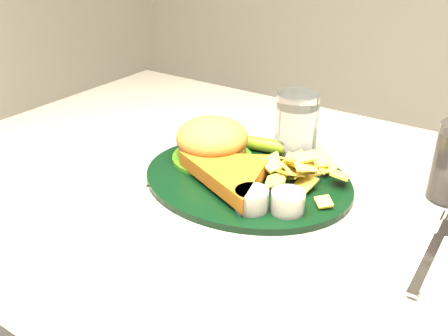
# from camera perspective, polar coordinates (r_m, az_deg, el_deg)

# --- Properties ---
(dinner_plate) EXTENTS (0.35, 0.30, 0.08)m
(dinner_plate) POSITION_cam_1_polar(r_m,az_deg,el_deg) (0.79, 2.68, 0.85)
(dinner_plate) COLOR black
(dinner_plate) RESTS_ON table
(water_glass) EXTENTS (0.08, 0.08, 0.12)m
(water_glass) POSITION_cam_1_polar(r_m,az_deg,el_deg) (0.88, 8.27, 4.81)
(water_glass) COLOR silver
(water_glass) RESTS_ON table
(fork_napkin) EXTENTS (0.14, 0.18, 0.01)m
(fork_napkin) POSITION_cam_1_polar(r_m,az_deg,el_deg) (0.68, 22.35, -9.56)
(fork_napkin) COLOR white
(fork_napkin) RESTS_ON table
(spoon) EXTENTS (0.04, 0.14, 0.01)m
(spoon) POSITION_cam_1_polar(r_m,az_deg,el_deg) (0.82, -6.36, -0.71)
(spoon) COLOR silver
(spoon) RESTS_ON table
(ramekin) EXTENTS (0.05, 0.05, 0.03)m
(ramekin) POSITION_cam_1_polar(r_m,az_deg,el_deg) (1.01, -0.21, 5.38)
(ramekin) COLOR white
(ramekin) RESTS_ON table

